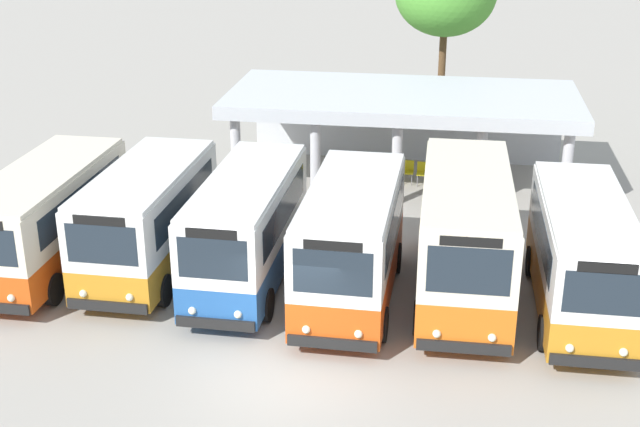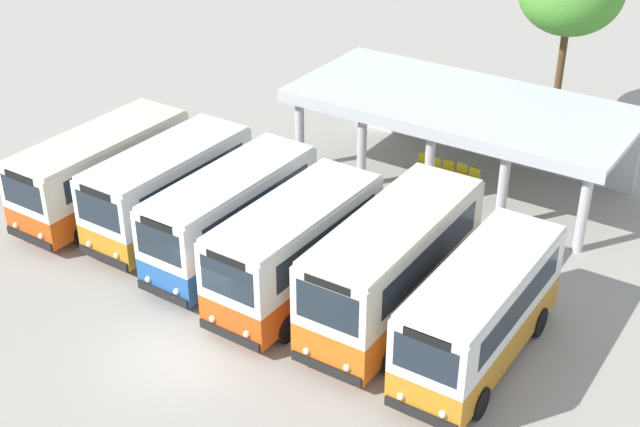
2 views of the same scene
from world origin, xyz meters
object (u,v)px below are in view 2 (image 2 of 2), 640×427
at_px(city_bus_fourth_amber, 295,247).
at_px(waiting_chair_end_by_column, 422,162).
at_px(waiting_chair_middle_seat, 447,170).
at_px(waiting_chair_fifth_seat, 473,177).
at_px(city_bus_fifth_blue, 393,264).
at_px(waiting_chair_fourth_seat, 461,173).
at_px(city_bus_nearest_orange, 102,169).
at_px(city_bus_second_in_row, 169,187).
at_px(city_bus_middle_cream, 231,214).
at_px(waiting_chair_second_from_end, 434,166).
at_px(city_bus_far_end_green, 481,310).

height_order(city_bus_fourth_amber, waiting_chair_end_by_column, city_bus_fourth_amber).
height_order(waiting_chair_middle_seat, waiting_chair_fifth_seat, same).
bearing_deg(waiting_chair_end_by_column, city_bus_fifth_blue, -67.71).
bearing_deg(waiting_chair_fourth_seat, city_bus_nearest_orange, -137.95).
height_order(city_bus_second_in_row, city_bus_middle_cream, city_bus_middle_cream).
height_order(city_bus_fourth_amber, waiting_chair_fifth_seat, city_bus_fourth_amber).
distance_m(city_bus_nearest_orange, city_bus_fifth_blue, 12.01).
bearing_deg(waiting_chair_fifth_seat, waiting_chair_second_from_end, 179.14).
xyz_separation_m(waiting_chair_second_from_end, waiting_chair_fourth_seat, (1.13, 0.06, 0.00)).
relative_size(city_bus_fourth_amber, waiting_chair_second_from_end, 7.64).
height_order(waiting_chair_end_by_column, waiting_chair_middle_seat, same).
xyz_separation_m(city_bus_middle_cream, city_bus_fourth_amber, (3.00, -0.65, 0.06)).
height_order(city_bus_middle_cream, waiting_chair_middle_seat, city_bus_middle_cream).
relative_size(waiting_chair_second_from_end, waiting_chair_middle_seat, 1.00).
bearing_deg(city_bus_far_end_green, waiting_chair_second_from_end, 123.05).
bearing_deg(city_bus_fourth_amber, city_bus_fifth_blue, 13.17).
bearing_deg(waiting_chair_end_by_column, waiting_chair_middle_seat, -2.64).
height_order(city_bus_nearest_orange, city_bus_fourth_amber, city_bus_fourth_amber).
distance_m(waiting_chair_end_by_column, waiting_chair_fifth_seat, 2.26).
bearing_deg(waiting_chair_fourth_seat, waiting_chair_middle_seat, -175.13).
relative_size(city_bus_middle_cream, waiting_chair_end_by_column, 8.01).
xyz_separation_m(city_bus_middle_cream, waiting_chair_middle_seat, (3.43, 9.03, -1.23)).
relative_size(city_bus_middle_cream, city_bus_far_end_green, 1.01).
bearing_deg(waiting_chair_end_by_column, city_bus_far_end_green, -54.78).
bearing_deg(waiting_chair_second_from_end, city_bus_fourth_amber, -89.18).
bearing_deg(waiting_chair_second_from_end, city_bus_fifth_blue, -70.72).
bearing_deg(waiting_chair_end_by_column, waiting_chair_second_from_end, -6.01).
distance_m(city_bus_nearest_orange, waiting_chair_fourth_seat, 13.51).
distance_m(waiting_chair_second_from_end, waiting_chair_middle_seat, 0.56).
bearing_deg(waiting_chair_fourth_seat, waiting_chair_second_from_end, -177.19).
xyz_separation_m(city_bus_nearest_orange, waiting_chair_middle_seat, (9.43, 8.97, -1.17)).
bearing_deg(city_bus_nearest_orange, waiting_chair_second_from_end, 45.30).
xyz_separation_m(city_bus_fifth_blue, city_bus_far_end_green, (3.00, -0.46, -0.18)).
relative_size(city_bus_nearest_orange, waiting_chair_end_by_column, 8.25).
bearing_deg(waiting_chair_middle_seat, city_bus_fourth_amber, -92.51).
bearing_deg(waiting_chair_end_by_column, waiting_chair_fourth_seat, -0.13).
height_order(city_bus_nearest_orange, waiting_chair_end_by_column, city_bus_nearest_orange).
height_order(city_bus_middle_cream, waiting_chair_fifth_seat, city_bus_middle_cream).
xyz_separation_m(city_bus_middle_cream, city_bus_far_end_green, (9.00, -0.41, -0.02)).
distance_m(waiting_chair_middle_seat, waiting_chair_fourth_seat, 0.57).
bearing_deg(city_bus_nearest_orange, waiting_chair_middle_seat, 43.56).
height_order(city_bus_far_end_green, waiting_chair_fourth_seat, city_bus_far_end_green).
relative_size(city_bus_fifth_blue, waiting_chair_end_by_column, 8.58).
distance_m(city_bus_nearest_orange, city_bus_far_end_green, 15.02).
relative_size(waiting_chair_end_by_column, waiting_chair_second_from_end, 1.00).
height_order(waiting_chair_end_by_column, waiting_chair_fourth_seat, same).
xyz_separation_m(waiting_chair_middle_seat, waiting_chair_fifth_seat, (1.13, -0.03, 0.00)).
distance_m(city_bus_fifth_blue, waiting_chair_second_from_end, 9.61).
relative_size(city_bus_second_in_row, waiting_chair_end_by_column, 7.64).
bearing_deg(city_bus_middle_cream, city_bus_far_end_green, -2.64).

